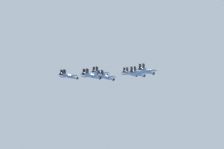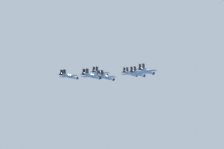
{
  "view_description": "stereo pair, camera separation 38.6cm",
  "coord_description": "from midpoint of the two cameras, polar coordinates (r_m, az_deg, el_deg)",
  "views": [
    {
      "loc": [
        247.56,
        43.19,
        114.33
      ],
      "look_at": [
        23.33,
        3.81,
        153.81
      ],
      "focal_mm": 71.46,
      "sensor_mm": 36.0,
      "label": 1
    },
    {
      "loc": [
        247.49,
        43.57,
        114.33
      ],
      "look_at": [
        23.33,
        3.81,
        153.81
      ],
      "focal_mm": 71.46,
      "sensor_mm": 36.0,
      "label": 2
    }
  ],
  "objects": [
    {
      "name": "jet_right_outer",
      "position": [
        215.43,
        4.57,
        0.45
      ],
      "size": [
        16.31,
        10.67,
        3.56
      ],
      "rotation": [
        0.0,
        0.0,
        2.78
      ],
      "color": "#9EA3A8"
    },
    {
      "name": "jet_left_outer",
      "position": [
        238.49,
        -5.41,
        -0.21
      ],
      "size": [
        16.48,
        10.77,
        3.59
      ],
      "rotation": [
        0.0,
        0.0,
        2.79
      ],
      "color": "#9EA3A8"
    },
    {
      "name": "jet_right_wingman",
      "position": [
        232.58,
        3.44,
        0.13
      ],
      "size": [
        17.19,
        11.16,
        3.72
      ],
      "rotation": [
        0.0,
        0.0,
        2.82
      ],
      "color": "#9EA3A8"
    },
    {
      "name": "jet_lead",
      "position": [
        250.01,
        2.46,
        0.12
      ],
      "size": [
        16.29,
        10.65,
        3.55
      ],
      "rotation": [
        0.0,
        0.0,
        2.79
      ],
      "color": "#9EA3A8"
    },
    {
      "name": "jet_trailing",
      "position": [
        214.27,
        -2.51,
        -0.17
      ],
      "size": [
        16.24,
        10.61,
        3.54
      ],
      "rotation": [
        0.0,
        0.0,
        2.79
      ],
      "color": "#9EA3A8"
    },
    {
      "name": "jet_left_wingman",
      "position": [
        243.81,
        -1.38,
        0.15
      ],
      "size": [
        16.97,
        11.02,
        3.67
      ],
      "rotation": [
        0.0,
        0.0,
        2.81
      ],
      "color": "#9EA3A8"
    },
    {
      "name": "jet_slot_rear",
      "position": [
        225.8,
        -0.68,
        -0.35
      ],
      "size": [
        16.97,
        11.04,
        3.68
      ],
      "rotation": [
        0.0,
        0.0,
        2.81
      ],
      "color": "#9EA3A8"
    }
  ]
}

